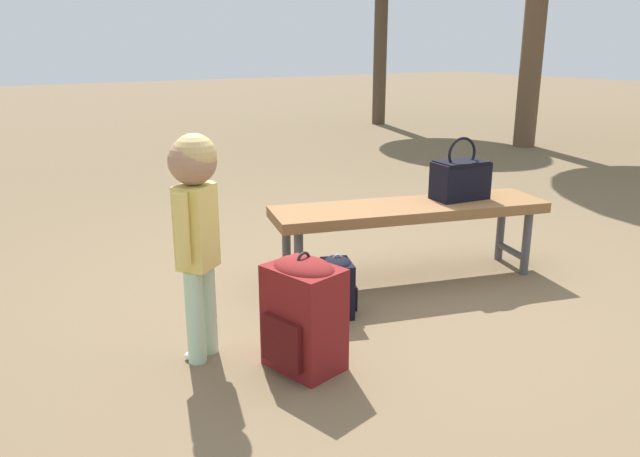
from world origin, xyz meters
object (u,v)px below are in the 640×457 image
at_px(backpack_large, 304,311).
at_px(backpack_small, 337,285).
at_px(park_bench, 410,214).
at_px(child_standing, 196,213).
at_px(handbag, 460,178).

xyz_separation_m(backpack_large, backpack_small, (-0.42, -0.38, -0.10)).
bearing_deg(park_bench, backpack_small, 17.92).
distance_m(child_standing, backpack_large, 0.61).
bearing_deg(handbag, backpack_small, 9.13).
bearing_deg(park_bench, backpack_large, 28.72).
bearing_deg(child_standing, handbag, -172.87).
bearing_deg(park_bench, child_standing, 10.82).
height_order(child_standing, backpack_large, child_standing).
height_order(park_bench, child_standing, child_standing).
xyz_separation_m(handbag, child_standing, (1.73, 0.22, 0.09)).
height_order(park_bench, handbag, handbag).
bearing_deg(backpack_small, backpack_large, 41.56).
xyz_separation_m(child_standing, backpack_large, (-0.33, 0.32, -0.40)).
relative_size(child_standing, backpack_large, 1.90).
distance_m(park_bench, backpack_small, 0.71).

